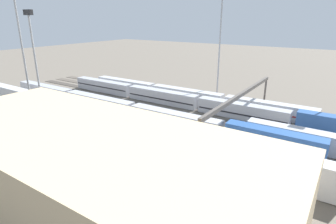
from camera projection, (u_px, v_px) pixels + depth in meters
ground_plane at (192, 120)px, 69.43m from camera, size 400.00×400.00×0.00m
track_bed_0 at (221, 103)px, 83.23m from camera, size 140.00×2.80×0.12m
track_bed_1 at (214, 107)px, 79.28m from camera, size 140.00×2.80×0.12m
track_bed_2 at (206, 111)px, 75.33m from camera, size 140.00×2.80×0.12m
track_bed_3 at (197, 117)px, 71.38m from camera, size 140.00×2.80×0.12m
track_bed_4 at (187, 122)px, 67.43m from camera, size 140.00×2.80×0.12m
track_bed_5 at (177, 129)px, 63.48m from camera, size 140.00×2.80×0.12m
track_bed_6 at (164, 136)px, 59.53m from camera, size 140.00×2.80×0.12m
track_bed_7 at (150, 145)px, 55.58m from camera, size 140.00×2.80×0.12m
train_on_track_7 at (139, 130)px, 56.13m from camera, size 119.80×3.00×5.00m
train_on_track_1 at (186, 96)px, 83.35m from camera, size 71.40×3.06×3.80m
train_on_track_2 at (192, 102)px, 77.00m from camera, size 90.60×3.06×4.40m
train_on_track_5 at (129, 110)px, 70.24m from camera, size 90.60×3.00×4.40m
light_mast_1 at (21, 39)px, 64.95m from camera, size 2.80×0.70×31.05m
light_mast_2 at (220, 35)px, 80.07m from camera, size 2.80×0.70×30.98m
light_mast_3 at (34, 52)px, 64.97m from camera, size 2.80×0.70×25.84m
signal_gantry at (242, 97)px, 60.68m from camera, size 0.70×40.00×8.80m
maintenance_shed at (89, 167)px, 37.12m from camera, size 52.32×21.93×10.44m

